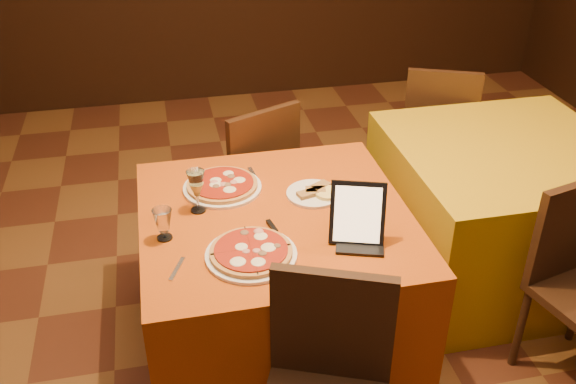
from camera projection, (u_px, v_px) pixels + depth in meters
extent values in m
cube|color=#B1450B|center=(276.00, 285.00, 2.83)|extent=(1.10, 1.10, 0.75)
cube|color=#BD910C|center=(499.00, 211.00, 3.33)|extent=(1.10, 1.10, 0.75)
cylinder|color=white|center=(251.00, 255.00, 2.38)|extent=(0.34, 0.34, 0.01)
cylinder|color=#AD4C23|center=(251.00, 251.00, 2.37)|extent=(0.31, 0.31, 0.02)
cylinder|color=white|center=(222.00, 188.00, 2.80)|extent=(0.34, 0.34, 0.01)
cylinder|color=#AD4C23|center=(222.00, 185.00, 2.79)|extent=(0.31, 0.31, 0.02)
cylinder|color=white|center=(313.00, 194.00, 2.75)|extent=(0.23, 0.23, 0.01)
cylinder|color=olive|center=(313.00, 190.00, 2.74)|extent=(0.14, 0.14, 0.02)
cube|color=black|center=(358.00, 213.00, 2.41)|extent=(0.23, 0.16, 0.24)
cube|color=silver|center=(280.00, 239.00, 2.47)|extent=(0.06, 0.20, 0.01)
cube|color=#A6A5AB|center=(177.00, 269.00, 2.31)|extent=(0.07, 0.13, 0.01)
cube|color=silver|center=(254.00, 176.00, 2.89)|extent=(0.04, 0.16, 0.01)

